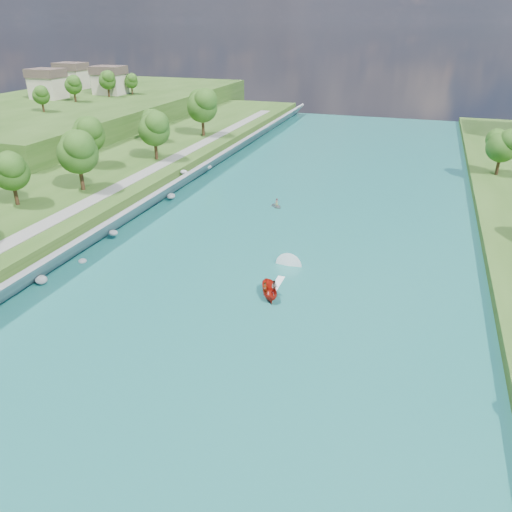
% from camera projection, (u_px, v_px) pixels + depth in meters
% --- Properties ---
extents(ground, '(260.00, 260.00, 0.00)m').
position_uv_depth(ground, '(216.00, 344.00, 51.08)').
color(ground, '#2D5119').
rests_on(ground, ground).
extents(river_water, '(55.00, 240.00, 0.10)m').
position_uv_depth(river_water, '(272.00, 262.00, 68.21)').
color(river_water, '#1B6863').
rests_on(river_water, ground).
extents(ridge_west, '(60.00, 120.00, 9.00)m').
position_uv_depth(ridge_west, '(88.00, 112.00, 154.30)').
color(ridge_west, '#2D5119').
rests_on(ridge_west, ground).
extents(riprap_bank, '(3.99, 236.00, 4.14)m').
position_uv_depth(riprap_bank, '(105.00, 230.00, 74.18)').
color(riprap_bank, slate).
rests_on(riprap_bank, ground).
extents(riverside_path, '(3.00, 200.00, 0.10)m').
position_uv_depth(riverside_path, '(69.00, 212.00, 76.04)').
color(riverside_path, gray).
rests_on(riverside_path, berm_west).
extents(ridge_houses, '(29.50, 29.50, 8.40)m').
position_uv_depth(ridge_houses, '(77.00, 79.00, 156.60)').
color(ridge_houses, beige).
rests_on(ridge_houses, ridge_west).
extents(trees_ridge, '(11.64, 40.94, 9.01)m').
position_uv_depth(trees_ridge, '(91.00, 85.00, 143.32)').
color(trees_ridge, '#214512').
rests_on(trees_ridge, ridge_west).
extents(motorboat, '(3.60, 19.08, 2.03)m').
position_uv_depth(motorboat, '(273.00, 286.00, 60.44)').
color(motorboat, '#AC190D').
rests_on(motorboat, river_water).
extents(raft, '(3.04, 3.03, 1.57)m').
position_uv_depth(raft, '(277.00, 205.00, 88.08)').
color(raft, gray).
rests_on(raft, river_water).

